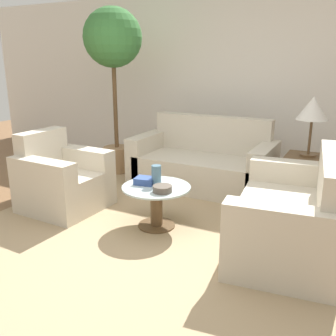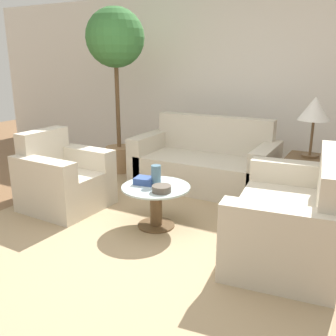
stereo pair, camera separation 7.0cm
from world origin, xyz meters
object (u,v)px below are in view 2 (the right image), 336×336
(bowl, at_px, (162,189))
(book_stack, at_px, (145,181))
(coffee_table, at_px, (156,201))
(potted_plant, at_px, (116,51))
(sofa_main, at_px, (206,165))
(table_lamp, at_px, (315,110))
(armchair, at_px, (62,182))
(vase, at_px, (156,175))
(loveseat, at_px, (294,220))

(bowl, relative_size, book_stack, 0.86)
(coffee_table, bearing_deg, book_stack, 174.54)
(potted_plant, distance_m, bowl, 2.56)
(coffee_table, height_order, bowl, bowl)
(potted_plant, bearing_deg, sofa_main, -0.91)
(table_lamp, relative_size, potted_plant, 0.29)
(coffee_table, xyz_separation_m, potted_plant, (-1.47, 1.43, 1.45))
(armchair, xyz_separation_m, vase, (1.18, 0.08, 0.23))
(table_lamp, bearing_deg, armchair, -150.19)
(bowl, bearing_deg, book_stack, 154.30)
(armchair, xyz_separation_m, bowl, (1.33, -0.07, 0.16))
(sofa_main, bearing_deg, book_stack, -92.96)
(loveseat, height_order, vase, loveseat)
(potted_plant, bearing_deg, table_lamp, -1.85)
(vase, bearing_deg, book_stack, -168.83)
(table_lamp, xyz_separation_m, book_stack, (-1.36, -1.33, -0.63))
(loveseat, height_order, potted_plant, potted_plant)
(vase, bearing_deg, loveseat, 4.72)
(vase, height_order, bowl, vase)
(loveseat, bearing_deg, coffee_table, -90.19)
(coffee_table, bearing_deg, potted_plant, 135.77)
(vase, distance_m, bowl, 0.22)
(vase, distance_m, book_stack, 0.14)
(armchair, relative_size, coffee_table, 1.27)
(loveseat, distance_m, bowl, 1.21)
(loveseat, bearing_deg, book_stack, -91.31)
(sofa_main, bearing_deg, potted_plant, 179.09)
(potted_plant, xyz_separation_m, vase, (1.45, -1.39, -1.20))
(loveseat, xyz_separation_m, potted_plant, (-2.77, 1.28, 1.44))
(loveseat, bearing_deg, vase, -91.84)
(potted_plant, bearing_deg, vase, -43.84)
(sofa_main, relative_size, potted_plant, 0.78)
(vase, relative_size, bowl, 1.11)
(armchair, distance_m, potted_plant, 2.07)
(potted_plant, relative_size, bowl, 12.72)
(armchair, bearing_deg, book_stack, -84.75)
(vase, bearing_deg, sofa_main, 91.92)
(armchair, bearing_deg, table_lamp, -58.03)
(armchair, distance_m, vase, 1.21)
(armchair, height_order, vase, armchair)
(sofa_main, relative_size, bowl, 9.92)
(sofa_main, distance_m, vase, 1.39)
(coffee_table, distance_m, potted_plant, 2.51)
(loveseat, xyz_separation_m, coffee_table, (-1.30, -0.15, -0.01))
(loveseat, bearing_deg, sofa_main, -139.30)
(coffee_table, bearing_deg, bowl, -41.48)
(armchair, bearing_deg, sofa_main, -35.92)
(armchair, bearing_deg, bowl, -90.88)
(armchair, distance_m, book_stack, 1.08)
(loveseat, distance_m, coffee_table, 1.31)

